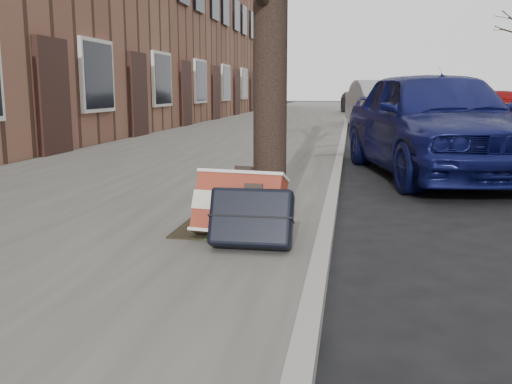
% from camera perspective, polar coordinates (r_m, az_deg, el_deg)
% --- Properties ---
extents(near_sidewalk, '(5.00, 70.00, 0.12)m').
position_cam_1_polar(near_sidewalk, '(18.45, 1.26, 6.58)').
color(near_sidewalk, slate).
rests_on(near_sidewalk, ground).
extents(house_near, '(6.80, 40.00, 7.00)m').
position_cam_1_polar(house_near, '(21.15, -14.97, 16.05)').
color(house_near, brown).
rests_on(house_near, ground).
extents(dirt_patch, '(0.85, 0.85, 0.02)m').
position_cam_1_polar(dirt_patch, '(4.65, -2.36, -3.50)').
color(dirt_patch, black).
rests_on(dirt_patch, near_sidewalk).
extents(suitcase_red, '(0.71, 0.47, 0.51)m').
position_cam_1_polar(suitcase_red, '(4.27, -1.70, -1.32)').
color(suitcase_red, maroon).
rests_on(suitcase_red, near_sidewalk).
extents(suitcase_navy, '(0.58, 0.34, 0.45)m').
position_cam_1_polar(suitcase_navy, '(3.98, -0.45, -2.59)').
color(suitcase_navy, black).
rests_on(suitcase_navy, near_sidewalk).
extents(car_near_front, '(2.70, 4.84, 1.55)m').
position_cam_1_polar(car_near_front, '(8.57, 17.38, 6.73)').
color(car_near_front, '#0E134C').
rests_on(car_near_front, ground).
extents(car_near_mid, '(2.38, 4.82, 1.52)m').
position_cam_1_polar(car_near_mid, '(18.24, 12.58, 8.50)').
color(car_near_mid, '#979A9E').
rests_on(car_near_mid, ground).
extents(car_near_back, '(3.10, 5.53, 1.46)m').
position_cam_1_polar(car_near_back, '(27.42, 11.54, 8.97)').
color(car_near_back, '#37383C').
rests_on(car_near_back, ground).
extents(car_far_back, '(1.57, 3.80, 1.29)m').
position_cam_1_polar(car_far_back, '(24.75, 22.79, 8.07)').
color(car_far_back, maroon).
rests_on(car_far_back, ground).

